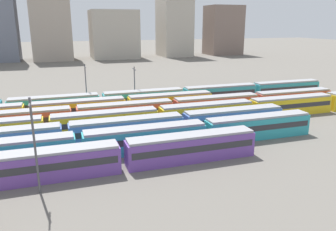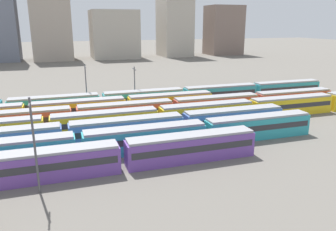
% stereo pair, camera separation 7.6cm
% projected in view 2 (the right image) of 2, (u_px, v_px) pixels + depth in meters
% --- Properties ---
extents(ground_plane, '(600.00, 600.00, 0.00)m').
position_uv_depth(ground_plane, '(5.00, 142.00, 52.54)').
color(ground_plane, '#666059').
extents(train_track_0, '(55.80, 3.06, 3.75)m').
position_uv_depth(train_track_0, '(44.00, 165.00, 39.67)').
color(train_track_0, '#6B429E').
rests_on(train_track_0, ground_plane).
extents(train_track_1, '(55.80, 3.06, 3.75)m').
position_uv_depth(train_track_1, '(146.00, 139.00, 48.60)').
color(train_track_1, teal).
rests_on(train_track_1, ground_plane).
extents(train_track_2, '(55.80, 3.06, 3.75)m').
position_uv_depth(train_track_2, '(127.00, 129.00, 52.86)').
color(train_track_2, '#4C70BC').
rests_on(train_track_2, ground_plane).
extents(train_track_3, '(93.60, 3.06, 3.75)m').
position_uv_depth(train_track_3, '(207.00, 113.00, 62.48)').
color(train_track_3, yellow).
rests_on(train_track_3, ground_plane).
extents(train_track_4, '(74.70, 3.06, 3.75)m').
position_uv_depth(train_track_4, '(173.00, 108.00, 65.77)').
color(train_track_4, '#BC4C38').
rests_on(train_track_4, ground_plane).
extents(train_track_5, '(55.80, 3.06, 3.75)m').
position_uv_depth(train_track_5, '(79.00, 109.00, 65.19)').
color(train_track_5, yellow).
rests_on(train_track_5, ground_plane).
extents(train_track_6, '(93.60, 3.06, 3.75)m').
position_uv_depth(train_track_6, '(144.00, 98.00, 74.28)').
color(train_track_6, teal).
rests_on(train_track_6, ground_plane).
extents(catenary_pole_1, '(0.24, 3.20, 9.69)m').
position_uv_depth(catenary_pole_1, '(86.00, 84.00, 72.59)').
color(catenary_pole_1, '#4C4C51').
rests_on(catenary_pole_1, ground_plane).
extents(catenary_pole_2, '(0.24, 3.20, 10.86)m').
position_uv_depth(catenary_pole_2, '(34.00, 142.00, 35.44)').
color(catenary_pole_2, '#4C4C51').
rests_on(catenary_pole_2, ground_plane).
extents(catenary_pole_3, '(0.24, 3.20, 8.69)m').
position_uv_depth(catenary_pole_3, '(135.00, 83.00, 75.82)').
color(catenary_pole_3, '#4C4C51').
rests_on(catenary_pole_3, ground_plane).
extents(distant_building_2, '(18.56, 21.52, 34.56)m').
position_uv_depth(distant_building_2, '(51.00, 24.00, 164.28)').
color(distant_building_2, '#A89989').
rests_on(distant_building_2, ground_plane).
extents(distant_building_3, '(23.79, 21.43, 24.45)m').
position_uv_depth(distant_building_3, '(114.00, 34.00, 174.93)').
color(distant_building_3, '#B2A899').
rests_on(distant_building_3, ground_plane).
extents(distant_building_4, '(15.75, 20.58, 35.85)m').
position_uv_depth(distant_building_4, '(175.00, 23.00, 183.54)').
color(distant_building_4, '#B2A899').
rests_on(distant_building_4, ground_plane).
extents(distant_building_5, '(19.15, 16.02, 27.64)m').
position_uv_depth(distant_building_5, '(223.00, 30.00, 193.76)').
color(distant_building_5, '#7A665B').
rests_on(distant_building_5, ground_plane).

